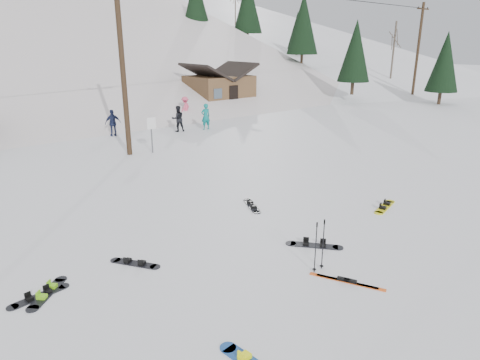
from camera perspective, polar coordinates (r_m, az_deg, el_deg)
ground at (r=10.82m, az=8.28°, el=-13.27°), size 200.00×200.00×0.00m
ridge_right at (r=73.80m, az=-0.08°, el=5.21°), size 45.66×93.98×54.59m
treeline_right at (r=64.74m, az=3.04°, el=13.22°), size 20.00×60.00×10.00m
utility_pole at (r=22.06m, az=-15.46°, el=15.16°), size 2.00×0.26×9.00m
utility_pole_right at (r=47.01m, az=22.64°, el=15.75°), size 2.00×0.26×9.00m
trail_sign at (r=22.55m, az=-11.73°, el=6.74°), size 0.50×0.09×1.85m
cabin at (r=37.50m, az=-2.79°, el=11.87°), size 5.39×4.40×3.77m
hero_skis at (r=11.00m, az=14.06°, el=-12.95°), size 0.90×1.71×0.10m
ski_poles at (r=11.05m, az=10.54°, el=-8.55°), size 0.38×0.10×1.37m
board_scatter_a at (r=11.16m, az=-25.24°, el=-13.80°), size 1.42×0.44×0.10m
board_scatter_b at (r=11.78m, az=-13.83°, el=-10.70°), size 0.93×1.25×0.10m
board_scatter_c at (r=11.20m, az=-24.30°, el=-13.53°), size 1.15×1.15×0.11m
board_scatter_d at (r=12.54m, az=9.87°, el=-8.54°), size 1.16×1.33×0.11m
board_scatter_e at (r=15.90m, az=18.73°, el=-3.38°), size 1.58×0.68×0.11m
board_scatter_f at (r=15.17m, az=1.60°, el=-3.41°), size 0.77×1.40×0.10m
skier_teal at (r=28.25m, az=-4.60°, el=8.44°), size 0.67×0.49×1.69m
skier_dark at (r=27.78m, az=-8.28°, el=8.09°), size 0.93×0.80×1.64m
skier_pink at (r=32.37m, az=-7.32°, el=9.54°), size 1.21×1.07×1.63m
skier_navy at (r=27.28m, az=-16.58°, el=7.31°), size 0.99×0.53×1.61m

